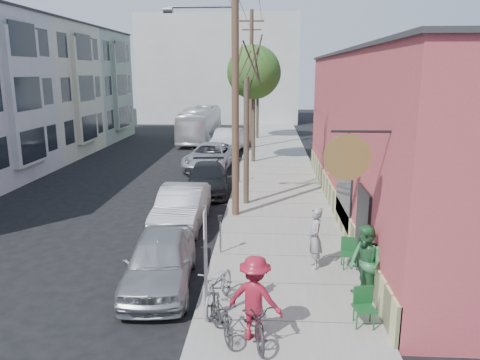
# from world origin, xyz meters

# --- Properties ---
(ground) EXTENTS (120.00, 120.00, 0.00)m
(ground) POSITION_xyz_m (0.00, 0.00, 0.00)
(ground) COLOR black
(sidewalk) EXTENTS (4.50, 58.00, 0.15)m
(sidewalk) POSITION_xyz_m (4.25, 11.00, 0.07)
(sidewalk) COLOR gray
(sidewalk) RESTS_ON ground
(cafe_building) EXTENTS (6.60, 20.20, 6.61)m
(cafe_building) POSITION_xyz_m (8.99, 4.99, 3.30)
(cafe_building) COLOR #A73E45
(cafe_building) RESTS_ON ground
(apartment_row) EXTENTS (6.30, 32.00, 9.00)m
(apartment_row) POSITION_xyz_m (-11.85, 14.00, 4.50)
(apartment_row) COLOR gray
(apartment_row) RESTS_ON ground
(end_cap_building) EXTENTS (18.00, 8.00, 12.00)m
(end_cap_building) POSITION_xyz_m (-2.00, 42.00, 6.00)
(end_cap_building) COLOR #B6B6B1
(end_cap_building) RESTS_ON ground
(sign_post) EXTENTS (0.07, 0.45, 2.80)m
(sign_post) POSITION_xyz_m (2.35, -4.11, 1.83)
(sign_post) COLOR slate
(sign_post) RESTS_ON sidewalk
(parking_meter_near) EXTENTS (0.14, 0.14, 1.24)m
(parking_meter_near) POSITION_xyz_m (2.25, 0.14, 0.98)
(parking_meter_near) COLOR slate
(parking_meter_near) RESTS_ON sidewalk
(parking_meter_far) EXTENTS (0.14, 0.14, 1.24)m
(parking_meter_far) POSITION_xyz_m (2.25, 10.06, 0.98)
(parking_meter_far) COLOR slate
(parking_meter_far) RESTS_ON sidewalk
(utility_pole_near) EXTENTS (3.57, 0.28, 10.00)m
(utility_pole_near) POSITION_xyz_m (2.39, 4.24, 5.41)
(utility_pole_near) COLOR #503A28
(utility_pole_near) RESTS_ON sidewalk
(utility_pole_far) EXTENTS (1.80, 0.28, 10.00)m
(utility_pole_far) POSITION_xyz_m (2.45, 21.41, 5.34)
(utility_pole_far) COLOR #503A28
(utility_pole_far) RESTS_ON sidewalk
(tree_bare) EXTENTS (0.24, 0.24, 5.45)m
(tree_bare) POSITION_xyz_m (2.80, 5.96, 2.88)
(tree_bare) COLOR #44392C
(tree_bare) RESTS_ON sidewalk
(tree_leafy_mid) EXTENTS (3.33, 3.33, 7.29)m
(tree_leafy_mid) POSITION_xyz_m (2.80, 15.81, 5.75)
(tree_leafy_mid) COLOR #44392C
(tree_leafy_mid) RESTS_ON sidewalk
(tree_leafy_far) EXTENTS (3.94, 3.94, 7.51)m
(tree_leafy_far) POSITION_xyz_m (2.80, 26.77, 5.67)
(tree_leafy_far) COLOR #44392C
(tree_leafy_far) RESTS_ON sidewalk
(patio_chair_a) EXTENTS (0.63, 0.63, 0.88)m
(patio_chair_a) POSITION_xyz_m (6.17, -0.83, 0.59)
(patio_chair_a) COLOR #144820
(patio_chair_a) RESTS_ON sidewalk
(patio_chair_b) EXTENTS (0.59, 0.59, 0.88)m
(patio_chair_b) POSITION_xyz_m (5.96, -4.09, 0.59)
(patio_chair_b) COLOR #144820
(patio_chair_b) RESTS_ON sidewalk
(patron_grey) EXTENTS (0.50, 0.71, 1.85)m
(patron_grey) POSITION_xyz_m (5.13, -0.87, 1.07)
(patron_grey) COLOR gray
(patron_grey) RESTS_ON sidewalk
(patron_green) EXTENTS (1.05, 1.17, 1.97)m
(patron_green) POSITION_xyz_m (6.20, -2.82, 1.14)
(patron_green) COLOR #296738
(patron_green) RESTS_ON sidewalk
(cyclist) EXTENTS (1.40, 1.08, 1.90)m
(cyclist) POSITION_xyz_m (3.49, -4.76, 1.10)
(cyclist) COLOR maroon
(cyclist) RESTS_ON sidewalk
(cyclist_bike) EXTENTS (1.09, 2.02, 1.01)m
(cyclist_bike) POSITION_xyz_m (3.49, -4.76, 0.65)
(cyclist_bike) COLOR black
(cyclist_bike) RESTS_ON sidewalk
(parked_bike_a) EXTENTS (1.02, 1.57, 0.92)m
(parked_bike_a) POSITION_xyz_m (2.76, -4.75, 0.61)
(parked_bike_a) COLOR black
(parked_bike_a) RESTS_ON sidewalk
(parked_bike_b) EXTENTS (1.08, 2.10, 1.05)m
(parked_bike_b) POSITION_xyz_m (2.57, -3.37, 0.67)
(parked_bike_b) COLOR gray
(parked_bike_b) RESTS_ON sidewalk
(car_0) EXTENTS (2.17, 4.59, 1.52)m
(car_0) POSITION_xyz_m (0.80, -2.07, 0.76)
(car_0) COLOR #9C9EA3
(car_0) RESTS_ON ground
(car_1) EXTENTS (1.68, 4.73, 1.56)m
(car_1) POSITION_xyz_m (0.47, 3.02, 0.78)
(car_1) COLOR #95969C
(car_1) RESTS_ON ground
(car_2) EXTENTS (2.44, 5.00, 1.40)m
(car_2) POSITION_xyz_m (0.80, 8.30, 0.70)
(car_2) COLOR black
(car_2) RESTS_ON ground
(car_3) EXTENTS (3.08, 5.78, 1.55)m
(car_3) POSITION_xyz_m (0.24, 13.99, 0.77)
(car_3) COLOR #B6B6BE
(car_3) RESTS_ON ground
(car_4) EXTENTS (2.33, 5.38, 1.72)m
(car_4) POSITION_xyz_m (0.80, 19.88, 0.86)
(car_4) COLOR #B7B7BF
(car_4) RESTS_ON ground
(bus) EXTENTS (2.54, 10.13, 2.81)m
(bus) POSITION_xyz_m (-2.03, 25.72, 1.40)
(bus) COLOR white
(bus) RESTS_ON ground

